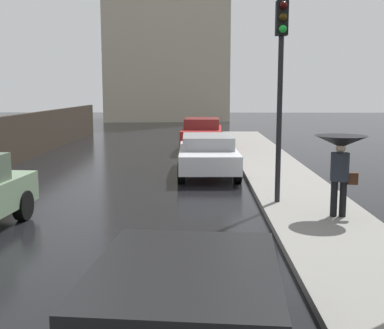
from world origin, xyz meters
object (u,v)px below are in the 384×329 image
(car_red_far_ahead, at_px, (202,134))
(car_black_far_lane, at_px, (188,329))
(pedestrian_with_umbrella_near, at_px, (341,152))
(traffic_light, at_px, (281,66))
(car_white_behind_camera, at_px, (208,153))

(car_red_far_ahead, height_order, car_black_far_lane, car_red_far_ahead)
(pedestrian_with_umbrella_near, height_order, traffic_light, traffic_light)
(car_red_far_ahead, xyz_separation_m, car_white_behind_camera, (0.16, -6.38, -0.09))
(car_black_far_lane, relative_size, pedestrian_with_umbrella_near, 2.69)
(car_red_far_ahead, relative_size, car_white_behind_camera, 0.96)
(car_red_far_ahead, height_order, car_white_behind_camera, car_red_far_ahead)
(car_black_far_lane, xyz_separation_m, pedestrian_with_umbrella_near, (2.94, 6.05, 0.79))
(car_white_behind_camera, xyz_separation_m, pedestrian_with_umbrella_near, (2.61, -5.97, 0.80))
(car_white_behind_camera, relative_size, traffic_light, 1.00)
(car_black_far_lane, height_order, pedestrian_with_umbrella_near, pedestrian_with_umbrella_near)
(car_white_behind_camera, height_order, car_black_far_lane, car_black_far_lane)
(car_black_far_lane, xyz_separation_m, traffic_light, (1.89, 7.38, 2.57))
(pedestrian_with_umbrella_near, bearing_deg, car_red_far_ahead, 109.56)
(pedestrian_with_umbrella_near, xyz_separation_m, traffic_light, (-1.05, 1.33, 1.78))
(car_red_far_ahead, bearing_deg, car_white_behind_camera, -86.36)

